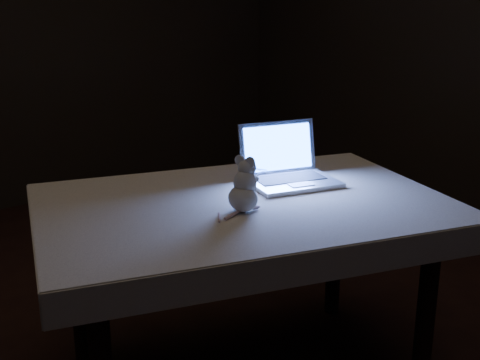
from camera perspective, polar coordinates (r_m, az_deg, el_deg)
table at (r=2.19m, az=0.35°, el=-10.67°), size 1.46×1.16×0.68m
tablecloth at (r=2.04m, az=-0.28°, el=-3.61°), size 1.57×1.24×0.10m
laptop at (r=2.21m, az=5.11°, el=2.24°), size 0.38×0.35×0.22m
plush_mouse at (r=1.93m, az=0.28°, el=-0.44°), size 0.18×0.18×0.18m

